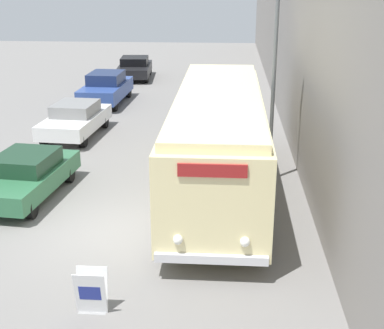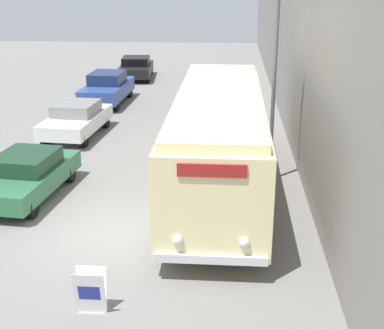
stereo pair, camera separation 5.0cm
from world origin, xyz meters
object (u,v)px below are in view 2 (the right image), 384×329
at_px(vintage_bus, 218,137).
at_px(sign_board, 90,292).
at_px(parked_car_near, 27,175).
at_px(parked_car_mid, 76,119).
at_px(streetlamp, 276,51).
at_px(parked_car_distant, 136,68).
at_px(parked_car_far, 107,88).

distance_m(vintage_bus, sign_board, 7.02).
height_order(vintage_bus, sign_board, vintage_bus).
relative_size(vintage_bus, sign_board, 11.14).
xyz_separation_m(vintage_bus, parked_car_near, (-5.72, -0.84, -1.07)).
bearing_deg(parked_car_mid, parked_car_near, -83.05).
height_order(vintage_bus, streetlamp, streetlamp).
height_order(parked_car_mid, parked_car_distant, parked_car_mid).
bearing_deg(vintage_bus, parked_car_mid, 137.22).
bearing_deg(vintage_bus, parked_car_distant, 107.38).
bearing_deg(parked_car_mid, parked_car_distant, 93.29).
relative_size(sign_board, parked_car_near, 0.22).
distance_m(streetlamp, parked_car_distant, 19.13).
distance_m(streetlamp, parked_car_near, 8.38).
distance_m(vintage_bus, parked_car_near, 5.88).
bearing_deg(parked_car_distant, parked_car_mid, -95.45).
xyz_separation_m(parked_car_mid, parked_car_far, (-0.03, 5.87, 0.09)).
bearing_deg(parked_car_far, sign_board, -76.15).
bearing_deg(parked_car_near, parked_car_far, 97.26).
height_order(sign_board, parked_car_mid, parked_car_mid).
bearing_deg(streetlamp, parked_car_distant, 113.16).
height_order(vintage_bus, parked_car_far, vintage_bus).
distance_m(vintage_bus, parked_car_mid, 8.23).
xyz_separation_m(vintage_bus, parked_car_distant, (-5.73, 18.32, -1.07)).
xyz_separation_m(sign_board, parked_car_mid, (-3.67, 12.04, 0.26)).
bearing_deg(streetlamp, parked_car_near, -165.77).
bearing_deg(parked_car_far, streetlamp, -51.30).
height_order(parked_car_near, parked_car_mid, parked_car_mid).
distance_m(parked_car_near, parked_car_distant, 19.16).
xyz_separation_m(sign_board, parked_car_near, (-3.39, 5.65, 0.23)).
xyz_separation_m(streetlamp, parked_car_distant, (-7.40, 17.29, -3.50)).
height_order(streetlamp, parked_car_near, streetlamp).
height_order(vintage_bus, parked_car_distant, vintage_bus).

